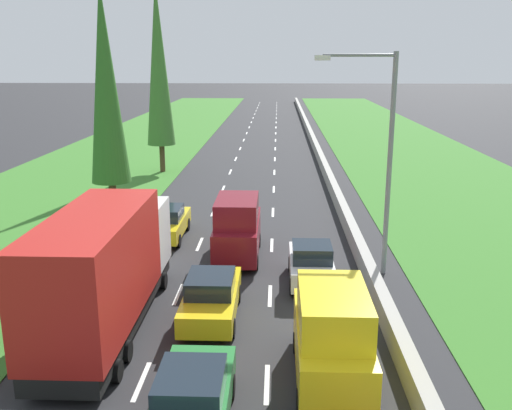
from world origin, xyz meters
The scene contains 15 objects.
ground_plane centered at (0.00, 60.00, 0.00)m, with size 300.00×300.00×0.00m, color #28282B.
grass_verge_left centered at (-12.65, 60.00, 0.02)m, with size 14.00×140.00×0.04m, color #387528.
grass_verge_right centered at (14.35, 60.00, 0.02)m, with size 14.00×140.00×0.04m, color #387528.
median_barrier centered at (5.70, 60.00, 0.42)m, with size 0.44×120.00×0.85m, color #9E9B93.
lane_markings centered at (0.00, 60.00, 0.01)m, with size 3.64×116.00×0.01m.
green_sedan_centre_lane centered at (0.00, 12.92, 0.81)m, with size 1.82×4.50×1.64m.
red_box_truck_left_lane centered at (-3.55, 18.06, 2.18)m, with size 2.46×9.40×4.18m.
yellow_van_right_lane centered at (3.50, 15.17, 1.40)m, with size 1.96×4.90×2.82m.
yellow_sedan_centre_lane centered at (-0.24, 19.02, 0.81)m, with size 1.82×4.50×1.64m.
white_hatchback_right_lane centered at (3.36, 22.30, 0.84)m, with size 1.74×3.90×1.72m.
maroon_van_centre_lane centered at (0.23, 25.18, 1.40)m, with size 1.96×4.90×2.82m.
yellow_sedan_left_lane centered at (-3.51, 27.89, 0.81)m, with size 1.82×4.50×1.64m.
poplar_tree_second centered at (-7.06, 31.03, 7.40)m, with size 2.12×2.12×12.69m.
poplar_tree_third centered at (-7.10, 44.85, 8.32)m, with size 2.16×2.16×14.52m.
street_light_mast centered at (6.12, 23.58, 5.23)m, with size 3.20×0.28×9.00m.
Camera 1 is at (1.98, 1.15, 8.73)m, focal length 39.63 mm.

